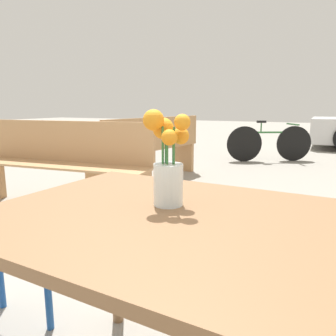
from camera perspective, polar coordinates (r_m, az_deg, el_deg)
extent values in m
cube|color=brown|center=(0.94, -1.95, -8.47)|extent=(0.98, 0.83, 0.03)
cylinder|color=brown|center=(1.55, -9.00, -14.57)|extent=(0.05, 0.05, 0.67)
cylinder|color=brown|center=(1.28, 24.45, -21.28)|extent=(0.05, 0.05, 0.67)
cylinder|color=silver|center=(0.98, 0.00, -2.90)|extent=(0.09, 0.09, 0.13)
cylinder|color=silver|center=(0.99, 0.00, -4.32)|extent=(0.08, 0.08, 0.07)
cylinder|color=#337038|center=(0.96, 1.01, 0.43)|extent=(0.01, 0.01, 0.23)
sphere|color=orange|center=(0.93, 2.50, 7.96)|extent=(0.05, 0.05, 0.05)
cylinder|color=#337038|center=(0.98, 0.93, -0.62)|extent=(0.01, 0.01, 0.18)
sphere|color=orange|center=(0.98, 2.22, 5.61)|extent=(0.05, 0.05, 0.05)
cylinder|color=#337038|center=(0.99, -0.36, -0.06)|extent=(0.01, 0.01, 0.20)
sphere|color=orange|center=(1.00, -0.84, 6.90)|extent=(0.07, 0.07, 0.07)
cylinder|color=#337038|center=(0.97, -0.91, 0.56)|extent=(0.01, 0.01, 0.23)
sphere|color=orange|center=(0.96, -2.54, 8.35)|extent=(0.06, 0.06, 0.06)
cylinder|color=#337038|center=(0.96, 0.06, -0.77)|extent=(0.01, 0.01, 0.18)
sphere|color=orange|center=(0.92, 0.25, 5.35)|extent=(0.05, 0.05, 0.05)
cylinder|color=#1E519E|center=(1.63, -20.23, -18.88)|extent=(0.03, 0.03, 0.41)
cube|color=tan|center=(4.32, -3.63, 3.42)|extent=(0.65, 1.94, 0.02)
cube|color=tan|center=(4.20, -1.96, 6.10)|extent=(0.33, 1.89, 0.40)
cube|color=tan|center=(3.72, -12.27, -1.55)|extent=(0.33, 0.11, 0.43)
cube|color=tan|center=(5.07, 2.75, 1.96)|extent=(0.33, 0.11, 0.43)
cube|color=tan|center=(3.28, -18.64, 0.50)|extent=(1.89, 0.57, 0.02)
cube|color=tan|center=(3.38, -17.17, 4.47)|extent=(1.86, 0.25, 0.40)
cube|color=tan|center=(2.88, -4.60, -4.95)|extent=(0.10, 0.33, 0.43)
cylinder|color=black|center=(6.04, 13.15, 4.10)|extent=(0.56, 0.35, 0.63)
cylinder|color=black|center=(6.37, 21.06, 4.00)|extent=(0.56, 0.35, 0.63)
cube|color=#2D6633|center=(6.17, 17.32, 5.95)|extent=(0.73, 0.45, 0.03)
cylinder|color=#2D6633|center=(6.11, 15.92, 6.87)|extent=(0.02, 0.02, 0.19)
cube|color=black|center=(6.10, 15.96, 7.76)|extent=(0.17, 0.13, 0.04)
cube|color=#2D6633|center=(6.33, 20.90, 7.13)|extent=(0.26, 0.40, 0.02)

